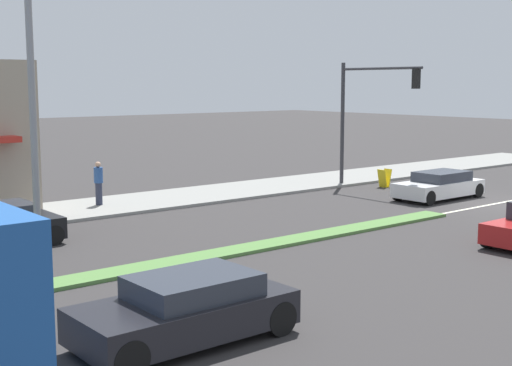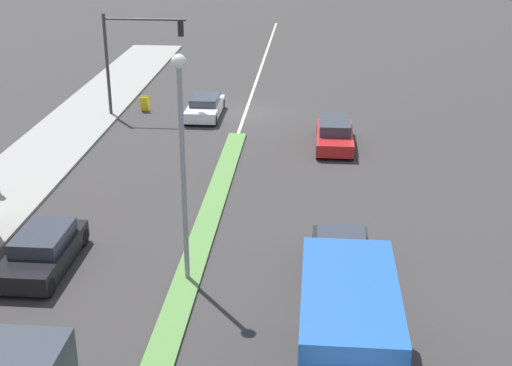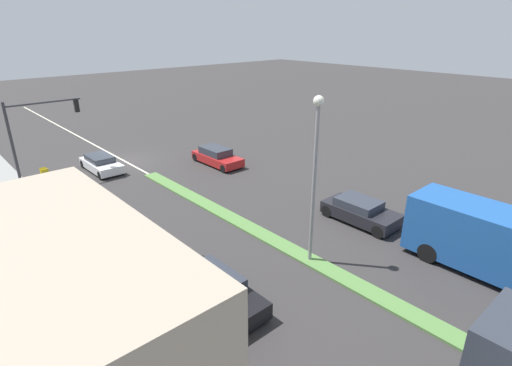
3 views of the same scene
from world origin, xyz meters
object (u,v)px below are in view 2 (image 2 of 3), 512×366
Objects in this scene: warning_aframe_sign at (145,104)px; van_white at (205,107)px; street_lamp at (182,142)px; sedan_dark at (341,258)px; hatchback_red at (335,134)px; suv_black at (43,251)px; delivery_truck at (349,356)px; traffic_signal_main at (131,47)px.

warning_aframe_sign is 0.21× the size of van_white.
sedan_dark is at bearing -171.42° from street_lamp.
hatchback_red is at bearing -90.00° from sedan_dark.
suv_black is at bearing 52.99° from hatchback_red.
warning_aframe_sign is 0.19× the size of hatchback_red.
suv_black is at bearing -5.03° from street_lamp.
suv_black is (10.00, -6.18, -0.86)m from delivery_truck.
van_white is (7.20, -23.90, -0.91)m from delivery_truck.
traffic_signal_main is 26.23m from delivery_truck.
street_lamp reaches higher than sedan_dark.
suv_black is 10.00m from sedan_dark.
delivery_truck reaches higher than sedan_dark.
street_lamp is at bearing -48.95° from delivery_truck.
warning_aframe_sign is 21.19m from sedan_dark.
street_lamp is 6.52m from suv_black.
warning_aframe_sign is at bearing -87.39° from suv_black.
van_white is 0.93× the size of hatchback_red.
delivery_truck is at bearing 90.00° from hatchback_red.
warning_aframe_sign is 3.73m from van_white.
delivery_truck reaches higher than warning_aframe_sign.
street_lamp is 15.17m from hatchback_red.
street_lamp is 1.67× the size of hatchback_red.
delivery_truck is at bearing 148.28° from suv_black.
delivery_truck reaches higher than suv_black.
delivery_truck is 1.82× the size of sedan_dark.
hatchback_red is at bearing -127.01° from suv_black.
street_lamp reaches higher than hatchback_red.
street_lamp is 1.79× the size of sedan_dark.
traffic_signal_main reaches higher than warning_aframe_sign.
hatchback_red is (0.00, -12.95, -0.00)m from sedan_dark.
traffic_signal_main is at bearing -57.01° from sedan_dark.
hatchback_red reaches higher than warning_aframe_sign.
sedan_dark is at bearing 112.47° from van_white.
warning_aframe_sign is at bearing -72.87° from street_lamp.
sedan_dark is (-7.20, 17.41, 0.06)m from van_white.
street_lamp is 1.81× the size of van_white.
hatchback_red is (-10.84, 5.26, 0.19)m from warning_aframe_sign.
warning_aframe_sign is at bearing -66.30° from delivery_truck.
warning_aframe_sign is at bearing -25.86° from hatchback_red.
street_lamp reaches higher than traffic_signal_main.
van_white is 8.47m from hatchback_red.
street_lamp is at bearing 69.96° from hatchback_red.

